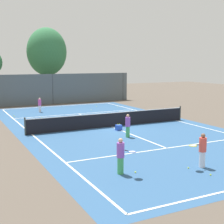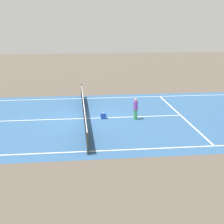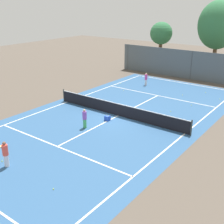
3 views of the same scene
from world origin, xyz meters
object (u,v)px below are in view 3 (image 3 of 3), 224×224
Objects in this scene: player_3 at (85,118)px; ball_crate at (107,118)px; tennis_ball_0 at (53,189)px; tennis_ball_9 at (171,111)px; tennis_ball_6 at (124,91)px; tennis_ball_7 at (118,84)px; tennis_ball_1 at (120,83)px; player_0 at (146,79)px; tennis_ball_10 at (206,93)px; tennis_ball_5 at (2,161)px; tennis_ball_11 at (183,95)px; tennis_ball_8 at (191,105)px; player_2 at (5,154)px; tennis_ball_4 at (167,128)px; tennis_ball_2 at (220,99)px.

player_3 reaches higher than ball_crate.
tennis_ball_0 is 1.00× the size of tennis_ball_9.
player_3 is 9.42m from tennis_ball_6.
tennis_ball_1 is at bearing 90.61° from tennis_ball_7.
player_0 is at bearing 100.30° from player_3.
player_3 is at bearing -66.91° from tennis_ball_1.
tennis_ball_0 is 1.00× the size of tennis_ball_10.
tennis_ball_7 is (-8.30, 16.90, 0.00)m from tennis_ball_0.
tennis_ball_0 is 18.83m from tennis_ball_7.
tennis_ball_6 is at bearing 98.52° from tennis_ball_5.
tennis_ball_5 is 1.00× the size of tennis_ball_7.
player_0 is 19.75× the size of tennis_ball_6.
tennis_ball_6 is 7.93m from tennis_ball_10.
tennis_ball_1 is 1.00× the size of tennis_ball_11.
tennis_ball_5 is 1.00× the size of tennis_ball_10.
tennis_ball_9 and tennis_ball_10 have the same top height.
tennis_ball_7 is at bearing 169.12° from tennis_ball_8.
tennis_ball_5 is at bearing 170.06° from player_2.
tennis_ball_11 is at bearing -11.81° from player_0.
tennis_ball_9 is at bearing -29.15° from tennis_ball_1.
tennis_ball_4 and tennis_ball_11 have the same top height.
tennis_ball_0 is 18.38m from tennis_ball_2.
tennis_ball_0 is 9.68m from tennis_ball_4.
player_3 is at bearing -144.74° from tennis_ball_4.
player_3 is at bearing 84.66° from tennis_ball_5.
player_3 is (2.20, -12.08, 0.04)m from player_0.
player_0 is at bearing 179.17° from tennis_ball_2.
tennis_ball_1 is at bearing 131.85° from tennis_ball_6.
tennis_ball_2 is (5.60, 11.97, -0.67)m from player_3.
tennis_ball_1 and tennis_ball_9 have the same top height.
tennis_ball_0 is 1.00× the size of tennis_ball_1.
tennis_ball_10 is at bearing 10.46° from player_0.
tennis_ball_8 is 1.00× the size of tennis_ball_10.
tennis_ball_4 is (-0.90, -8.65, 0.00)m from tennis_ball_2.
tennis_ball_4 is (4.69, 3.32, -0.67)m from player_3.
ball_crate is 6.45× the size of tennis_ball_9.
tennis_ball_1 is 1.00× the size of tennis_ball_4.
tennis_ball_1 is 2.74m from tennis_ball_6.
player_2 reaches higher than tennis_ball_2.
tennis_ball_10 is (0.42, 6.73, 0.00)m from tennis_ball_9.
tennis_ball_6 is 6.75m from tennis_ball_9.
player_0 is 19.75× the size of tennis_ball_7.
tennis_ball_5 is at bearing -102.82° from tennis_ball_10.
tennis_ball_8 is at bearing -114.73° from tennis_ball_2.
tennis_ball_2 is (10.28, 0.98, 0.00)m from tennis_ball_1.
tennis_ball_2 is 2.14m from tennis_ball_10.
tennis_ball_5 is at bearing -107.49° from tennis_ball_9.
tennis_ball_2 and tennis_ball_6 have the same top height.
ball_crate is at bearing -75.28° from player_0.
ball_crate is (0.45, 2.01, -0.52)m from player_3.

